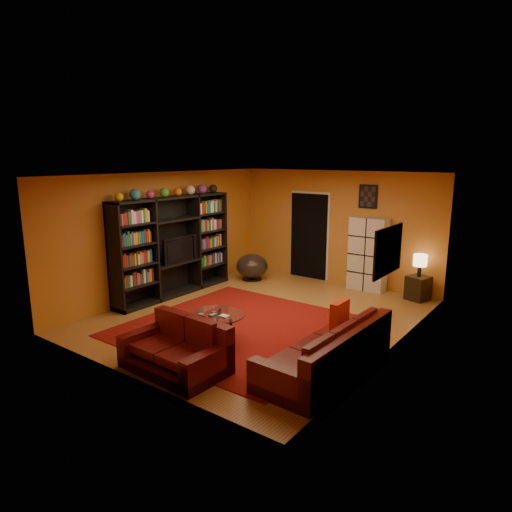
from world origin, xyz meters
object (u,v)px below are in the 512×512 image
Objects in this scene: coffee_table at (216,317)px; storage_cabinet at (368,254)px; sofa at (331,354)px; loveseat at (179,349)px; entertainment_unit at (173,246)px; table_lamp at (420,261)px; bowl_chair at (252,266)px; side_table at (418,288)px; tv at (177,249)px.

coffee_table is 0.56× the size of storage_cabinet.
loveseat is at bearing -145.76° from sofa.
entertainment_unit is 2.02× the size of loveseat.
loveseat reaches higher than coffee_table.
table_lamp is (1.90, 4.12, 0.41)m from coffee_table.
bowl_chair is (-2.02, 4.36, 0.05)m from loveseat.
sofa is 2.00m from coffee_table.
bowl_chair is at bearing 26.89° from loveseat.
side_table is (4.33, 2.73, -0.80)m from entertainment_unit.
coffee_table is at bearing -114.80° from table_lamp.
tv is at bearing 164.59° from sofa.
loveseat is at bearing -133.80° from tv.
sofa is 5.01× the size of table_lamp.
tv is 4.63m from sofa.
side_table is (1.90, 4.12, -0.16)m from coffee_table.
tv reaches higher than sofa.
loveseat is 3.24× the size of table_lamp.
tv is 1.92× the size of side_table.
table_lamp is at bearing 0.00° from side_table.
bowl_chair is at bearing 141.48° from sofa.
entertainment_unit is at bearing 142.46° from tv.
table_lamp is at bearing -16.14° from loveseat.
table_lamp reaches higher than sofa.
bowl_chair is (-1.81, 3.33, -0.08)m from coffee_table.
tv reaches higher than table_lamp.
tv is at bearing -148.05° from side_table.
tv is 0.64× the size of loveseat.
tv is 1.25× the size of bowl_chair.
side_table is (1.69, 5.15, -0.04)m from loveseat.
sofa is (4.36, -1.36, -0.71)m from tv.
table_lamp is (4.28, 2.67, -0.17)m from tv.
loveseat is (-1.77, -1.12, 0.00)m from sofa.
side_table is at bearing -2.45° from storage_cabinet.
table_lamp is at bearing 65.20° from coffee_table.
sofa is 4.99m from bowl_chair.
bowl_chair is at bearing 72.34° from entertainment_unit.
bowl_chair is (-2.55, -0.86, -0.48)m from storage_cabinet.
entertainment_unit reaches higher than table_lamp.
sofa is at bearing -107.31° from tv.
tv is 5.04m from table_lamp.
loveseat is 1.93× the size of bowl_chair.
loveseat is at bearing -42.50° from entertainment_unit.
table_lamp is (3.71, 0.79, 0.49)m from bowl_chair.
sofa is 1.42× the size of storage_cabinet.
storage_cabinet reaches higher than bowl_chair.
entertainment_unit is 3.13× the size of tv.
entertainment_unit reaches higher than side_table.
table_lamp reaches higher than side_table.
storage_cabinet reaches higher than side_table.
loveseat is at bearing -78.10° from coffee_table.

